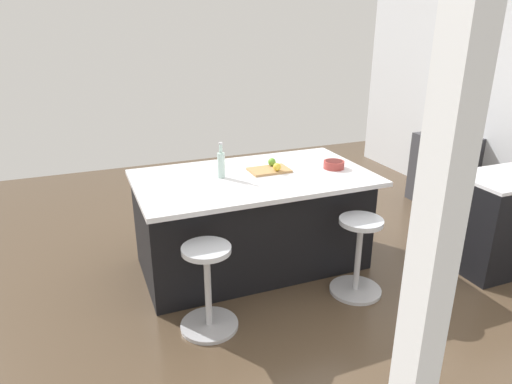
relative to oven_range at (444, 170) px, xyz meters
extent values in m
plane|color=brown|center=(2.44, 0.82, -0.43)|extent=(7.57, 7.57, 0.00)
cube|color=#38383D|center=(0.00, 0.00, 0.00)|extent=(0.60, 0.60, 0.86)
cube|color=black|center=(0.00, 0.30, -0.04)|extent=(0.44, 0.01, 0.32)
cube|color=black|center=(2.80, 0.59, 0.00)|extent=(2.00, 0.99, 0.87)
cube|color=silver|center=(2.80, 0.64, 0.45)|extent=(2.06, 1.19, 0.04)
cylinder|color=#B7B7BC|center=(2.15, 1.36, -0.42)|extent=(0.44, 0.44, 0.03)
cylinder|color=#B7B7BC|center=(2.15, 1.36, -0.10)|extent=(0.05, 0.05, 0.62)
cylinder|color=silver|center=(2.15, 1.36, 0.23)|extent=(0.36, 0.36, 0.04)
cylinder|color=#B7B7BC|center=(3.45, 1.36, -0.42)|extent=(0.44, 0.44, 0.03)
cylinder|color=#B7B7BC|center=(3.45, 1.36, -0.10)|extent=(0.05, 0.05, 0.62)
cylinder|color=silver|center=(3.45, 1.36, 0.23)|extent=(0.36, 0.36, 0.04)
cube|color=tan|center=(2.62, 0.57, 0.48)|extent=(0.36, 0.24, 0.02)
sphere|color=#609E2D|center=(2.56, 0.49, 0.53)|extent=(0.07, 0.07, 0.07)
sphere|color=gold|center=(2.58, 0.64, 0.53)|extent=(0.07, 0.07, 0.07)
cylinder|color=silver|center=(3.08, 0.58, 0.58)|extent=(0.06, 0.06, 0.22)
cylinder|color=silver|center=(3.08, 0.58, 0.73)|extent=(0.03, 0.03, 0.08)
cylinder|color=#B7B7BC|center=(3.08, 0.58, 0.78)|extent=(0.03, 0.03, 0.02)
cylinder|color=#993833|center=(2.04, 0.72, 0.51)|extent=(0.19, 0.19, 0.07)
cylinder|color=#4C1C19|center=(2.04, 0.72, 0.52)|extent=(0.16, 0.16, 0.04)
camera|label=1|loc=(4.20, 4.20, 1.78)|focal=32.31mm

